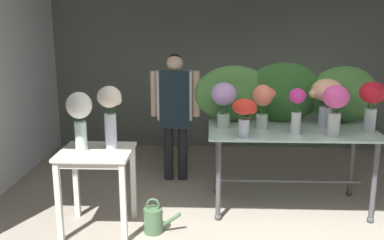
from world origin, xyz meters
name	(u,v)px	position (x,y,z in m)	size (l,w,h in m)	color
ground_plane	(241,193)	(0.00, 1.96, 0.00)	(8.61, 8.61, 0.00)	#9E9384
wall_back	(234,60)	(0.00, 3.91, 1.36)	(5.61, 0.12, 2.71)	slate
display_table_glass	(291,143)	(0.48, 1.62, 0.72)	(1.71, 0.88, 0.87)	silver
side_table_white	(97,162)	(-1.42, 1.05, 0.67)	(0.66, 0.59, 0.79)	silver
florist	(175,104)	(-0.79, 2.39, 0.96)	(0.60, 0.24, 1.56)	#232328
foliage_backdrop	(290,94)	(0.50, 1.93, 1.18)	(1.98, 0.31, 0.65)	#477F3D
vase_crimson_snapdragons	(372,100)	(1.23, 1.54, 1.19)	(0.25, 0.25, 0.51)	silver
vase_magenta_roses	(297,108)	(0.48, 1.43, 1.13)	(0.17, 0.16, 0.46)	silver
vase_scarlet_dahlias	(245,112)	(-0.04, 1.30, 1.10)	(0.23, 0.23, 0.37)	silver
vase_fuchsia_carnations	(335,104)	(0.82, 1.36, 1.18)	(0.25, 0.25, 0.50)	silver
vase_peach_peonies	(327,95)	(0.84, 1.73, 1.20)	(0.36, 0.32, 0.51)	silver
vase_coral_lilies	(263,101)	(0.17, 1.61, 1.15)	(0.24, 0.20, 0.46)	silver
vase_lilac_anemones	(224,99)	(-0.23, 1.66, 1.17)	(0.26, 0.26, 0.47)	silver
vase_white_roses_tall	(80,114)	(-1.55, 1.05, 1.13)	(0.23, 0.23, 0.54)	silver
vase_cream_lisianthus_tall	(110,110)	(-1.28, 1.11, 1.16)	(0.22, 0.22, 0.59)	silver
watering_can	(154,220)	(-0.89, 1.00, 0.13)	(0.35, 0.18, 0.34)	#4C704C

